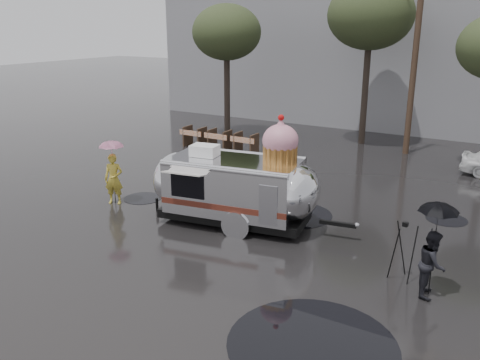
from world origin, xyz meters
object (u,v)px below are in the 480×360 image
Objects in this scene: airstream_trailer at (237,185)px; person_right at (432,264)px; person_left at (114,179)px; tripod at (403,246)px.

airstream_trailer is 6.28m from person_right.
person_right is at bearing -22.52° from airstream_trailer.
person_left is 1.17× the size of tripod.
person_left is 10.73m from person_right.
person_right is 0.88m from tripod.
person_left is at bearing -171.82° from tripod.
airstream_trailer is at bearing -16.41° from person_left.
airstream_trailer reaches higher than person_right.
airstream_trailer is at bearing 69.12° from person_right.
person_right is 1.05× the size of tripod.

